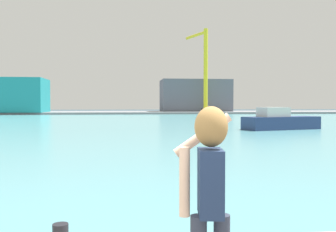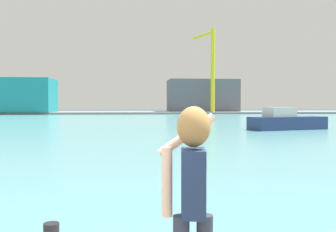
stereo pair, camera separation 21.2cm
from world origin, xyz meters
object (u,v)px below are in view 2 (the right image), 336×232
warehouse_left (26,95)px  port_crane (211,63)px  person_photographer (192,186)px  warehouse_right (202,96)px  boat_moored (286,121)px

warehouse_left → port_crane: size_ratio=0.63×
person_photographer → warehouse_left: size_ratio=0.14×
person_photographer → warehouse_right: warehouse_right is taller
person_photographer → boat_moored: (13.40, 29.92, -0.86)m
warehouse_right → port_crane: size_ratio=0.88×
boat_moored → port_crane: bearing=69.1°
boat_moored → port_crane: 58.07m
warehouse_right → boat_moored: bearing=-93.7°
warehouse_left → port_crane: 44.01m
warehouse_right → person_photographer: bearing=-100.6°
boat_moored → warehouse_right: 63.94m
boat_moored → port_crane: size_ratio=0.38×
port_crane → warehouse_right: bearing=96.6°
boat_moored → warehouse_right: (4.14, 63.69, 3.76)m
warehouse_left → warehouse_right: (42.51, 6.78, 0.20)m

